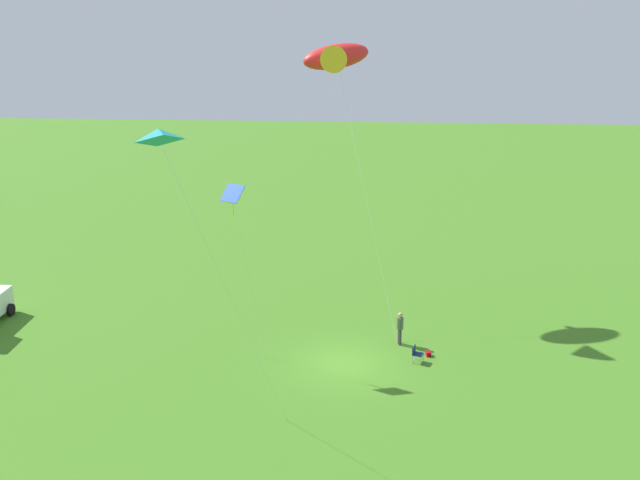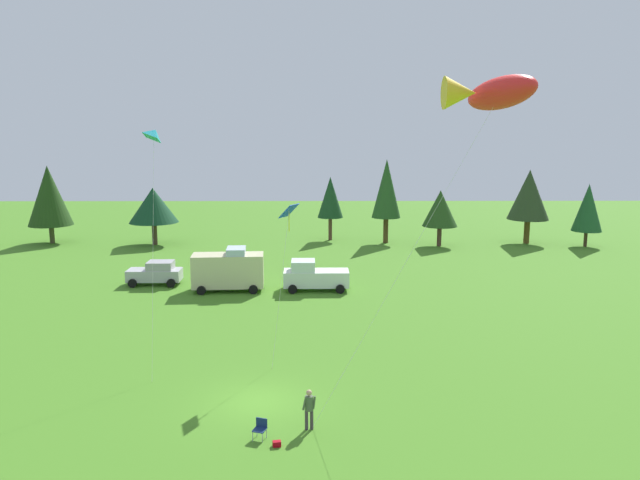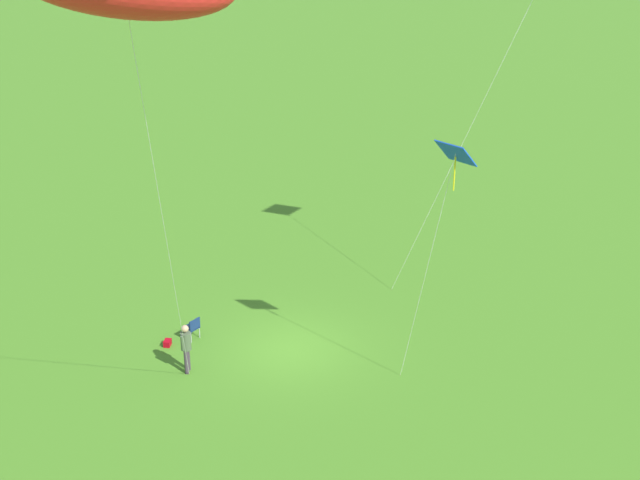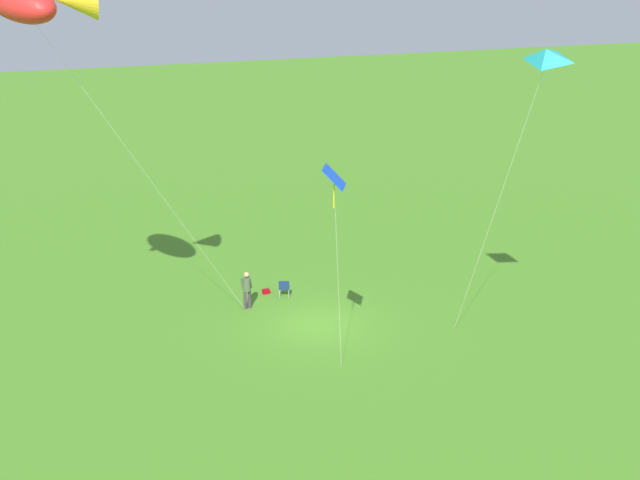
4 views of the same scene
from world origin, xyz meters
The scene contains 7 objects.
ground_plane centered at (0.00, 0.00, 0.00)m, with size 160.00×160.00×0.00m, color #437B20.
person_kite_flyer centered at (2.39, -2.73, 1.02)m, with size 0.59×0.40×1.74m.
folding_chair centered at (0.44, -3.48, 0.49)m, with size 0.61×0.61×0.82m.
backpack_on_grass centered at (1.14, -4.12, 0.11)m, with size 0.32×0.22×0.22m, color #A50713.
kite_large_fish centered at (10.33, 1.07, 13.82)m, with size 9.92×5.92×14.78m.
kite_diamond_blue centered at (1.26, 5.41, 7.89)m, with size 1.46×2.11×8.43m.
kite_delta_teal centered at (-5.79, 6.74, 11.97)m, with size 1.53×5.41×12.40m.
Camera 1 is at (-32.80, -1.29, 16.50)m, focal length 42.00 mm.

